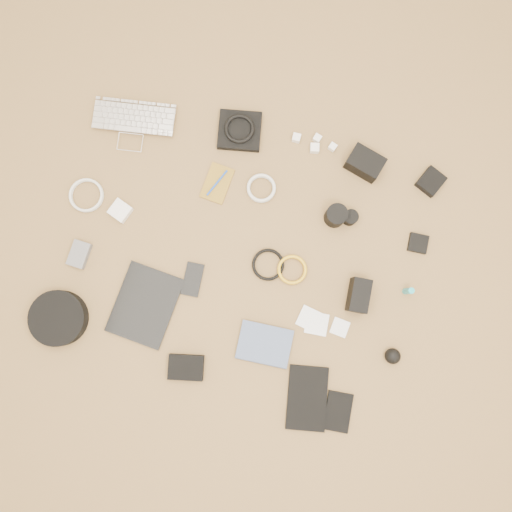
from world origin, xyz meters
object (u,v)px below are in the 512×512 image
(dslr_camera, at_px, (365,163))
(phone, at_px, (193,279))
(paperback, at_px, (260,364))
(laptop, at_px, (133,129))
(headphone_case, at_px, (59,318))
(tablet, at_px, (145,305))

(dslr_camera, height_order, phone, dslr_camera)
(paperback, bearing_deg, laptop, 40.99)
(headphone_case, bearing_deg, dslr_camera, 43.78)
(dslr_camera, height_order, paperback, dslr_camera)
(phone, distance_m, headphone_case, 0.51)
(headphone_case, height_order, paperback, headphone_case)
(dslr_camera, relative_size, headphone_case, 0.63)
(dslr_camera, height_order, tablet, dslr_camera)
(laptop, height_order, tablet, laptop)
(laptop, relative_size, paperback, 1.63)
(phone, xyz_separation_m, headphone_case, (-0.43, -0.28, 0.02))
(laptop, relative_size, dslr_camera, 2.44)
(phone, relative_size, headphone_case, 0.61)
(laptop, xyz_separation_m, paperback, (0.73, -0.71, -0.00))
(tablet, distance_m, paperback, 0.48)
(dslr_camera, bearing_deg, phone, -115.15)
(laptop, bearing_deg, dslr_camera, -2.75)
(laptop, bearing_deg, headphone_case, -102.55)
(tablet, height_order, headphone_case, headphone_case)
(phone, distance_m, paperback, 0.40)
(tablet, distance_m, phone, 0.20)
(phone, bearing_deg, headphone_case, -152.02)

